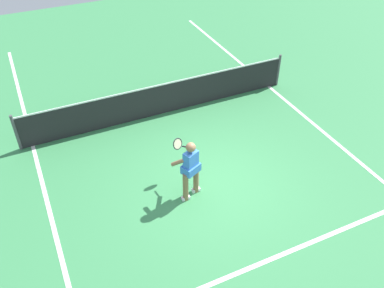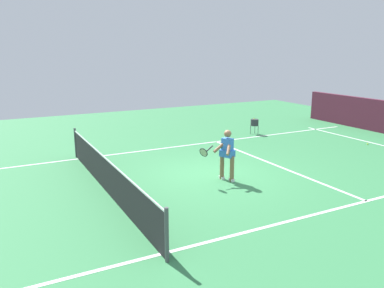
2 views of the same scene
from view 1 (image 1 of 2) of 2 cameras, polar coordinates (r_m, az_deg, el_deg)
The scene contains 6 objects.
ground_plane at distance 10.07m, azimuth 3.01°, elevation -5.45°, with size 27.79×27.79×0.00m, color #38844C.
service_line_marking at distance 8.72m, azimuth 10.67°, elevation -15.48°, with size 7.58×0.10×0.01m, color white.
sideline_left_marking at distance 9.43m, azimuth -18.38°, elevation -11.85°, with size 0.10×19.38×0.01m, color white.
sideline_right_marking at distance 11.94m, azimuth 19.39°, elevation 0.14°, with size 0.10×19.38×0.01m, color white.
court_net at distance 12.21m, azimuth -4.19°, elevation 6.24°, with size 8.26×0.08×1.08m.
tennis_player at distance 9.21m, azimuth -0.26°, elevation -3.24°, with size 0.67×1.12×1.55m.
Camera 1 is at (-3.54, -6.39, 6.94)m, focal length 38.52 mm.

